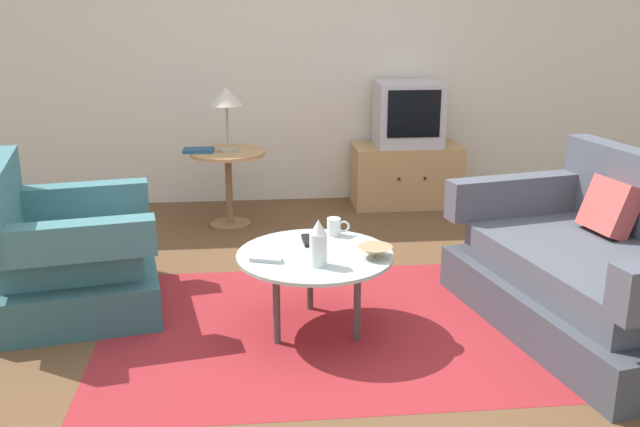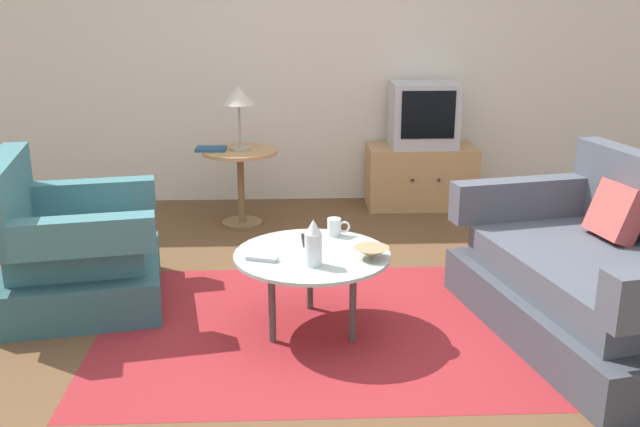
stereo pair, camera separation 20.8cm
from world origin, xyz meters
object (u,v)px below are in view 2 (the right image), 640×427
at_px(tv_remote_silver, 262,258).
at_px(mug, 335,227).
at_px(couch, 606,281).
at_px(tv_stand, 421,176).
at_px(armchair, 71,254).
at_px(table_lamp, 239,98).
at_px(book, 211,149).
at_px(television, 424,115).
at_px(tv_remote_dark, 306,240).
at_px(vase, 313,243).
at_px(side_table, 241,171).
at_px(bowl, 372,253).
at_px(coffee_table, 312,260).

bearing_deg(tv_remote_silver, mug, 61.45).
relative_size(couch, tv_stand, 1.95).
relative_size(armchair, table_lamp, 2.22).
bearing_deg(table_lamp, tv_remote_silver, -83.29).
relative_size(tv_remote_silver, book, 0.74).
height_order(television, tv_remote_dark, television).
height_order(couch, vase, couch).
bearing_deg(tv_stand, side_table, -163.10).
bearing_deg(armchair, television, 118.14).
distance_m(table_lamp, book, 0.43).
height_order(armchair, bowl, armchair).
height_order(vase, tv_remote_silver, vase).
height_order(mug, tv_remote_silver, mug).
height_order(tv_stand, book, book).
relative_size(table_lamp, book, 2.09).
height_order(side_table, tv_stand, side_table).
relative_size(tv_stand, tv_remote_dark, 5.15).
height_order(table_lamp, tv_remote_dark, table_lamp).
height_order(couch, mug, couch).
bearing_deg(tv_remote_dark, tv_remote_silver, -43.22).
xyz_separation_m(coffee_table, mug, (0.13, 0.28, 0.08)).
height_order(side_table, television, television).
height_order(armchair, tv_remote_dark, armchair).
distance_m(mug, tv_remote_silver, 0.53).
xyz_separation_m(tv_remote_dark, book, (-0.66, 1.61, 0.16)).
distance_m(television, tv_remote_dark, 2.28).
height_order(vase, book, vase).
bearing_deg(tv_remote_dark, mug, 119.44).
bearing_deg(vase, coffee_table, 90.69).
xyz_separation_m(tv_stand, television, (0.00, -0.01, 0.51)).
relative_size(television, tv_remote_dark, 3.07).
height_order(bowl, tv_remote_dark, bowl).
bearing_deg(table_lamp, book, -178.56).
xyz_separation_m(tv_stand, tv_remote_silver, (-1.21, -2.31, 0.18)).
xyz_separation_m(armchair, book, (0.65, 1.39, 0.29)).
distance_m(side_table, vase, 2.01).
relative_size(tv_remote_dark, tv_remote_silver, 1.02).
xyz_separation_m(tv_remote_dark, tv_remote_silver, (-0.22, -0.26, -0.00)).
xyz_separation_m(couch, side_table, (-1.96, 1.90, 0.13)).
relative_size(armchair, coffee_table, 1.30).
distance_m(mug, bowl, 0.39).
xyz_separation_m(tv_stand, mug, (-0.83, -1.94, 0.21)).
relative_size(coffee_table, book, 3.57).
bearing_deg(side_table, mug, -68.02).
bearing_deg(armchair, couch, 69.41).
height_order(coffee_table, tv_remote_silver, tv_remote_silver).
height_order(coffee_table, book, book).
distance_m(tv_stand, table_lamp, 1.65).
xyz_separation_m(mug, tv_remote_silver, (-0.38, -0.36, -0.04)).
xyz_separation_m(mug, book, (-0.82, 1.51, 0.12)).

